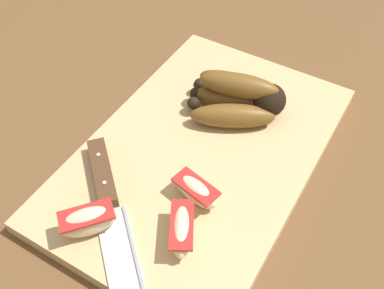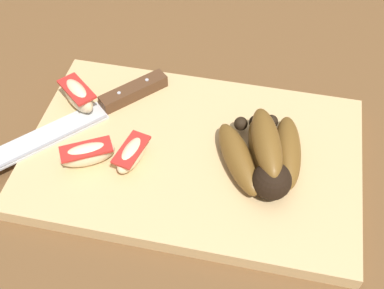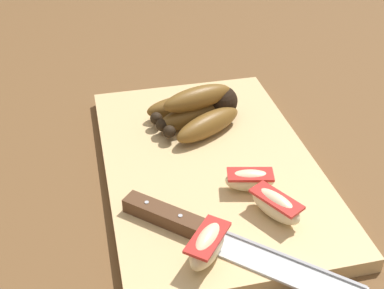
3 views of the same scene
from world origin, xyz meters
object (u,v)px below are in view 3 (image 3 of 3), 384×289
object	(u,v)px
apple_wedge_near	(208,245)
apple_wedge_far	(250,180)
apple_wedge_middle	(276,205)
banana_bunch	(198,110)
chefs_knife	(201,231)

from	to	relation	value
apple_wedge_near	apple_wedge_far	bearing A→B (deg)	-38.68
apple_wedge_middle	apple_wedge_far	size ratio (longest dim) A/B	1.10
banana_bunch	apple_wedge_middle	bearing A→B (deg)	-169.49
banana_bunch	chefs_knife	xyz separation A→B (m)	(-0.22, 0.05, -0.02)
banana_bunch	apple_wedge_middle	distance (m)	0.22
apple_wedge_middle	apple_wedge_near	bearing A→B (deg)	116.31
chefs_knife	apple_wedge_near	world-z (taller)	apple_wedge_near
banana_bunch	apple_wedge_near	xyz separation A→B (m)	(-0.26, 0.05, -0.00)
banana_bunch	apple_wedge_far	size ratio (longest dim) A/B	2.11
apple_wedge_near	apple_wedge_far	xyz separation A→B (m)	(0.10, -0.08, -0.01)
chefs_knife	apple_wedge_middle	world-z (taller)	apple_wedge_middle
chefs_knife	apple_wedge_middle	bearing A→B (deg)	-83.08
banana_bunch	apple_wedge_far	distance (m)	0.16
apple_wedge_near	apple_wedge_middle	size ratio (longest dim) A/B	0.93
chefs_knife	apple_wedge_far	bearing A→B (deg)	-50.48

